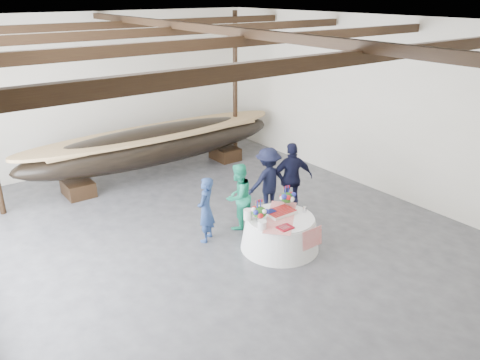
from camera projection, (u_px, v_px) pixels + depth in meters
floor at (217, 238)px, 10.26m from camera, size 10.00×12.00×0.01m
wall_back at (103, 91)px, 13.87m from camera, size 10.00×0.02×4.50m
wall_right at (375, 106)px, 12.17m from camera, size 0.02×12.00×4.50m
ceiling at (213, 22)px, 8.56m from camera, size 10.00×12.00×0.01m
pavilion_structure at (193, 47)px, 9.29m from camera, size 9.80×11.76×4.50m
longboat_display at (157, 145)px, 13.36m from camera, size 7.90×1.58×1.48m
banquet_table at (280, 232)px, 9.76m from camera, size 1.64×1.64×0.71m
tabletop_items at (273, 208)px, 9.67m from camera, size 1.49×1.43×0.40m
guest_woman_blue at (206, 210)px, 9.92m from camera, size 0.63×0.60×1.45m
guest_woman_teal at (238, 196)px, 10.45m from camera, size 0.87×0.76×1.53m
guest_man_left at (268, 181)px, 11.15m from camera, size 1.12×0.71×1.65m
guest_man_right at (292, 178)px, 11.18m from camera, size 1.11×0.81×1.75m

